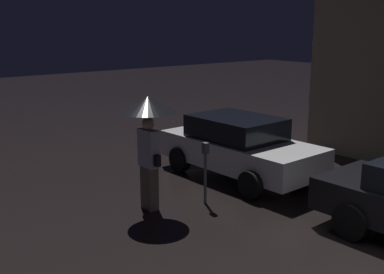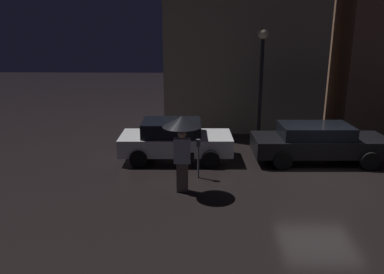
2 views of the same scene
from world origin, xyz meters
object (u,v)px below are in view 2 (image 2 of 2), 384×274
object	(u,v)px
street_lamp_near	(262,66)
parked_car_black	(318,142)
parked_car_white	(175,139)
pedestrian_with_umbrella	(182,133)
parking_meter	(198,154)

from	to	relation	value
street_lamp_near	parked_car_black	bearing A→B (deg)	-52.10
parked_car_black	parked_car_white	bearing A→B (deg)	177.40
pedestrian_with_umbrella	parking_meter	size ratio (longest dim) A/B	1.77
pedestrian_with_umbrella	street_lamp_near	world-z (taller)	street_lamp_near
pedestrian_with_umbrella	parking_meter	distance (m)	1.49
parked_car_black	street_lamp_near	world-z (taller)	street_lamp_near
parking_meter	street_lamp_near	size ratio (longest dim) A/B	0.28
parked_car_white	parking_meter	bearing A→B (deg)	-66.05
parked_car_white	pedestrian_with_umbrella	world-z (taller)	pedestrian_with_umbrella
parked_car_white	parked_car_black	distance (m)	5.06
parked_car_black	parking_meter	distance (m)	4.53
parked_car_black	street_lamp_near	size ratio (longest dim) A/B	1.03
parked_car_white	parking_meter	xyz separation A→B (m)	(0.86, -1.77, 0.04)
parked_car_white	parking_meter	size ratio (longest dim) A/B	3.16
parked_car_white	parked_car_black	world-z (taller)	parked_car_white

